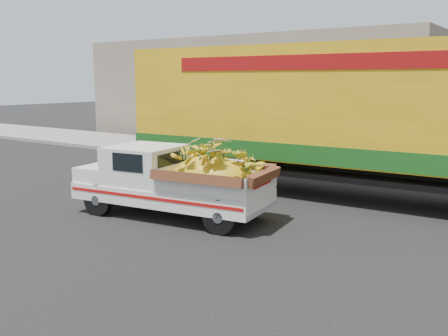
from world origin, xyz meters
The scene contains 6 objects.
ground centered at (0.00, 0.00, 0.00)m, with size 100.00×100.00×0.00m, color black.
curb centered at (0.00, 6.17, 0.07)m, with size 60.00×0.25×0.15m, color gray.
sidewalk centered at (0.00, 8.27, 0.07)m, with size 60.00×4.00×0.14m, color gray.
building_left centered at (-8.00, 14.17, 2.50)m, with size 18.00×6.00×5.00m, color gray.
pickup_truck centered at (-1.17, -0.14, 0.81)m, with size 4.48×2.13×1.51m.
semi_trailer centered at (0.98, 3.72, 2.12)m, with size 12.03×3.05×3.80m.
Camera 1 is at (5.50, -8.23, 2.94)m, focal length 40.00 mm.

